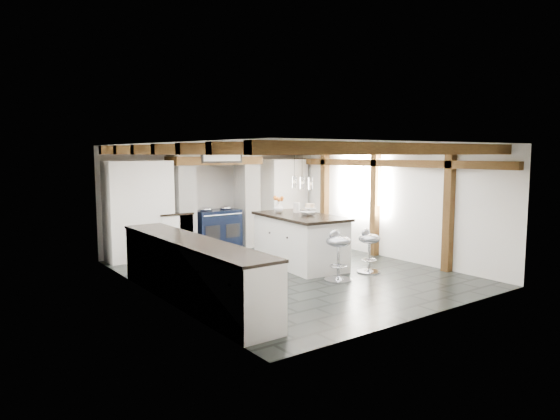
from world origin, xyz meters
TOP-DOWN VIEW (x-y plane):
  - ground at (0.00, 0.00)m, footprint 6.00×6.00m
  - room_shell at (-0.61, 1.42)m, footprint 6.00×6.03m
  - range_cooker at (0.00, 2.68)m, footprint 1.00×0.63m
  - kitchen_island at (0.52, 0.34)m, footprint 1.20×2.07m
  - bar_stool_near at (1.18, -0.83)m, footprint 0.49×0.49m
  - bar_stool_far at (0.33, -0.94)m, footprint 0.53×0.53m

SIDE VIEW (x-z plane):
  - ground at x=0.00m, z-range 0.00..0.00m
  - range_cooker at x=0.00m, z-range -0.03..0.96m
  - bar_stool_near at x=1.18m, z-range 0.10..0.89m
  - kitchen_island at x=0.52m, z-range -0.15..1.16m
  - bar_stool_far at x=0.33m, z-range 0.10..0.97m
  - room_shell at x=-0.61m, z-range -1.93..4.07m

